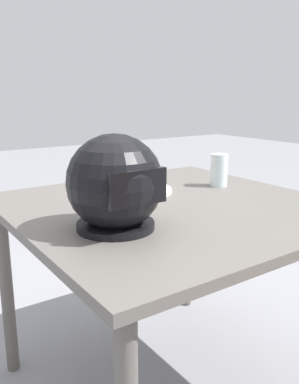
{
  "coord_description": "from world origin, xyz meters",
  "views": [
    {
      "loc": [
        0.83,
        1.07,
        1.12
      ],
      "look_at": [
        0.01,
        -0.11,
        0.76
      ],
      "focal_mm": 37.97,
      "sensor_mm": 36.0,
      "label": 1
    }
  ],
  "objects": [
    {
      "name": "pizza_plate",
      "position": [
        0.03,
        -0.23,
        0.75
      ],
      "size": [
        0.32,
        0.32,
        0.01
      ],
      "primitive_type": "cylinder",
      "color": "white",
      "rests_on": "dining_table"
    },
    {
      "name": "drinking_glass",
      "position": [
        -0.32,
        -0.1,
        0.81
      ],
      "size": [
        0.07,
        0.07,
        0.13
      ],
      "primitive_type": "cylinder",
      "color": "silver",
      "rests_on": "dining_table"
    },
    {
      "name": "motorcycle_helmet",
      "position": [
        0.29,
        0.12,
        0.87
      ],
      "size": [
        0.27,
        0.27,
        0.27
      ],
      "color": "black",
      "rests_on": "dining_table"
    },
    {
      "name": "dining_table",
      "position": [
        0.0,
        0.0,
        0.66
      ],
      "size": [
        1.05,
        1.03,
        0.74
      ],
      "color": "#5B5651",
      "rests_on": "ground"
    },
    {
      "name": "pizza",
      "position": [
        0.02,
        -0.22,
        0.77
      ],
      "size": [
        0.28,
        0.28,
        0.05
      ],
      "color": "tan",
      "rests_on": "pizza_plate"
    }
  ]
}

